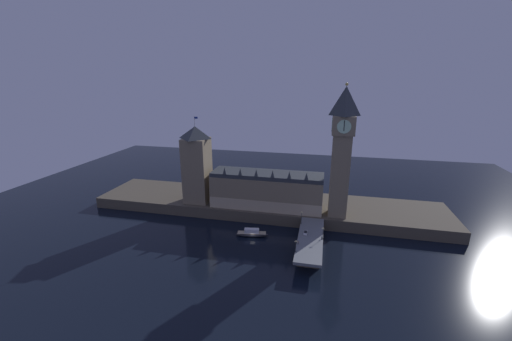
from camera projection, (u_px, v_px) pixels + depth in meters
The scene contains 13 objects.
ground_plane at pixel (253, 239), 167.31m from camera, with size 400.00×400.00×0.00m, color black.
embankment at pixel (266, 205), 202.81m from camera, with size 220.00×42.00×6.72m.
parliament_hall at pixel (267, 190), 189.97m from camera, with size 66.74×19.28×25.47m.
clock_tower at pixel (342, 149), 169.84m from camera, with size 12.25×12.36×73.43m.
victoria_tower at pixel (197, 164), 194.49m from camera, with size 15.10×15.10×53.87m.
bridge at pixel (310, 242), 154.88m from camera, with size 12.24×46.00×6.92m.
car_northbound_lead at pixel (306, 233), 157.96m from camera, with size 2.01×4.66×1.30m.
pedestrian_near_rail at pixel (298, 242), 147.97m from camera, with size 0.38×0.38×1.84m.
pedestrian_mid_walk at pixel (322, 237), 152.87m from camera, with size 0.38×0.38×1.61m.
street_lamp_near at pixel (296, 245), 140.62m from camera, with size 1.34×0.60×5.90m.
street_lamp_mid at pixel (323, 232), 151.87m from camera, with size 1.34×0.60×6.24m.
street_lamp_far at pixel (302, 216), 167.92m from camera, with size 1.34×0.60×7.10m.
boat_upstream at pixel (252, 233), 169.59m from camera, with size 17.87×7.37×4.35m.
Camera 1 is at (34.90, -145.83, 82.71)m, focal length 22.00 mm.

